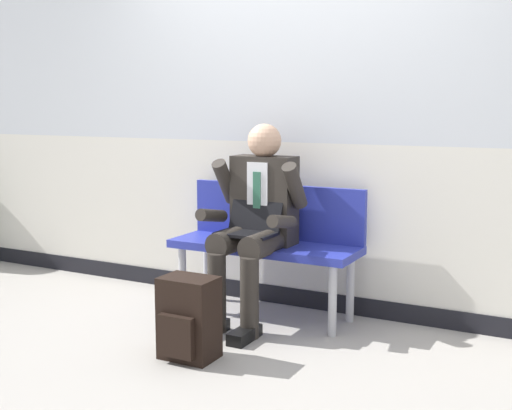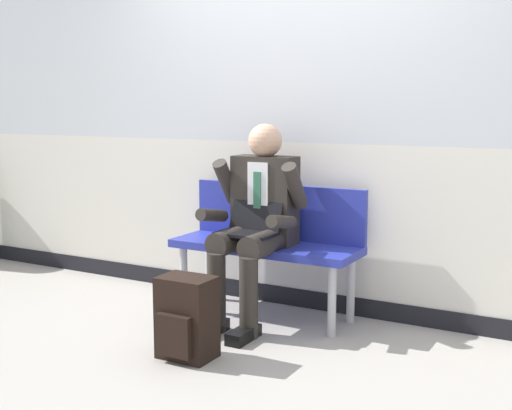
% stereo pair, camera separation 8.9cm
% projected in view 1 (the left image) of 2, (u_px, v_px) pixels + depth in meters
% --- Properties ---
extents(ground_plane, '(18.00, 18.00, 0.00)m').
position_uv_depth(ground_plane, '(245.00, 339.00, 3.88)').
color(ground_plane, '#9E9991').
extents(station_wall, '(6.62, 0.14, 3.10)m').
position_uv_depth(station_wall, '(302.00, 74.00, 4.34)').
color(station_wall, silver).
rests_on(station_wall, ground).
extents(bench_with_person, '(1.21, 0.42, 0.83)m').
position_uv_depth(bench_with_person, '(269.00, 237.00, 4.28)').
color(bench_with_person, '#28339E').
rests_on(bench_with_person, ground).
extents(person_seated, '(0.57, 0.70, 1.23)m').
position_uv_depth(person_seated, '(255.00, 219.00, 4.10)').
color(person_seated, '#2D2823').
rests_on(person_seated, ground).
extents(backpack, '(0.29, 0.25, 0.44)m').
position_uv_depth(backpack, '(188.00, 319.00, 3.55)').
color(backpack, black).
rests_on(backpack, ground).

